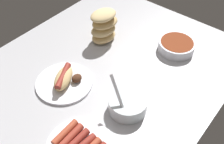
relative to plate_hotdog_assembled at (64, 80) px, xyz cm
name	(u,v)px	position (x,y,z in cm)	size (l,w,h in cm)	color
ground_plane	(98,78)	(-11.22, 7.07, -3.37)	(120.00, 90.00, 3.00)	#B2B2B7
plate_hotdog_assembled	(64,80)	(0.00, 0.00, 0.00)	(22.20, 22.20, 5.61)	white
bread_stack	(104,26)	(-30.99, -6.33, 5.33)	(14.32, 11.51, 14.40)	#DBB77A
bowl_chili	(176,45)	(-45.22, 23.12, 0.54)	(15.76, 15.76, 4.37)	white
bowl_coleslaw	(128,103)	(-5.72, 26.23, 1.14)	(13.92, 13.92, 15.30)	silver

